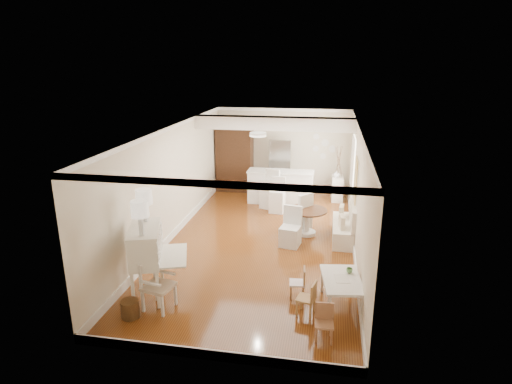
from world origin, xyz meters
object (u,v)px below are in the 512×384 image
(bar_stool_right, at_px, (277,195))
(fridge, at_px, (290,167))
(kids_chair_a, at_px, (306,298))
(pantry_cabinet, at_px, (235,158))
(kids_chair_b, at_px, (297,282))
(kids_chair_c, at_px, (324,323))
(gustavian_armchair, at_px, (158,286))
(slip_chair_far, at_px, (299,211))
(sideboard, at_px, (337,188))
(kids_table, at_px, (341,293))
(slip_chair_near, at_px, (290,227))
(breakfast_counter, at_px, (280,187))
(secretary_bureau, at_px, (147,262))
(bar_stool_left, at_px, (270,189))
(wicker_basket, at_px, (130,309))
(dining_table, at_px, (307,222))

(bar_stool_right, bearing_deg, fridge, 89.32)
(kids_chair_a, distance_m, pantry_cabinet, 7.80)
(fridge, bearing_deg, kids_chair_b, -83.18)
(fridge, bearing_deg, kids_chair_c, -80.46)
(gustavian_armchair, bearing_deg, slip_chair_far, -14.62)
(sideboard, bearing_deg, gustavian_armchair, -116.31)
(kids_table, distance_m, kids_chair_b, 0.83)
(slip_chair_near, relative_size, sideboard, 1.22)
(gustavian_armchair, distance_m, slip_chair_near, 3.77)
(slip_chair_near, height_order, sideboard, slip_chair_near)
(slip_chair_far, distance_m, breakfast_counter, 2.27)
(secretary_bureau, height_order, bar_stool_left, secretary_bureau)
(pantry_cabinet, bearing_deg, kids_chair_b, -67.96)
(wicker_basket, bearing_deg, kids_chair_a, 11.62)
(secretary_bureau, xyz_separation_m, fridge, (2.00, 7.04, 0.21))
(wicker_basket, xyz_separation_m, kids_chair_c, (3.34, -0.07, 0.15))
(kids_chair_a, height_order, dining_table, dining_table)
(secretary_bureau, xyz_separation_m, gustavian_armchair, (0.38, -0.40, -0.23))
(kids_chair_a, bearing_deg, slip_chair_far, -160.67)
(kids_table, relative_size, slip_chair_far, 1.09)
(kids_chair_b, relative_size, breakfast_counter, 0.29)
(gustavian_armchair, xyz_separation_m, kids_chair_b, (2.41, 0.82, -0.16))
(kids_chair_b, xyz_separation_m, slip_chair_near, (-0.36, 2.34, 0.18))
(kids_chair_c, bearing_deg, wicker_basket, 175.97)
(sideboard, bearing_deg, slip_chair_far, -111.79)
(kids_chair_b, distance_m, fridge, 6.69)
(gustavian_armchair, xyz_separation_m, dining_table, (2.41, 3.91, -0.12))
(wicker_basket, xyz_separation_m, bar_stool_right, (1.83, 5.84, 0.36))
(kids_chair_a, relative_size, slip_chair_near, 0.67)
(slip_chair_near, bearing_deg, sideboard, 83.55)
(fridge, bearing_deg, kids_chair_a, -82.15)
(breakfast_counter, bearing_deg, slip_chair_far, -70.48)
(dining_table, bearing_deg, slip_chair_near, -115.26)
(secretary_bureau, distance_m, dining_table, 4.50)
(kids_chair_a, bearing_deg, sideboard, -171.65)
(kids_table, xyz_separation_m, kids_chair_c, (-0.28, -1.05, 0.03))
(gustavian_armchair, distance_m, pantry_cabinet, 7.51)
(pantry_cabinet, bearing_deg, wicker_basket, -90.86)
(slip_chair_near, bearing_deg, wicker_basket, -115.04)
(gustavian_armchair, relative_size, kids_chair_b, 1.52)
(kids_chair_c, xyz_separation_m, pantry_cabinet, (-3.22, 7.89, 0.84))
(dining_table, bearing_deg, secretary_bureau, -128.44)
(kids_table, height_order, dining_table, dining_table)
(gustavian_armchair, height_order, kids_chair_c, gustavian_armchair)
(kids_table, bearing_deg, bar_stool_right, 110.20)
(kids_chair_c, xyz_separation_m, sideboard, (0.24, 7.44, 0.07))
(fridge, bearing_deg, breakfast_counter, -100.78)
(bar_stool_left, xyz_separation_m, bar_stool_right, (0.28, -0.37, -0.06))
(wicker_basket, bearing_deg, slip_chair_far, 60.74)
(kids_chair_c, height_order, slip_chair_far, slip_chair_far)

